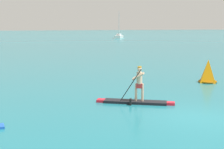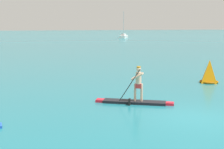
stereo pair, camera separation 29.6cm
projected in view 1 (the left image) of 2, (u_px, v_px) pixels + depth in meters
ground at (199, 118)px, 12.46m from camera, size 440.00×440.00×0.00m
paddleboarder_mid_center at (136, 96)px, 14.76m from camera, size 3.34×2.07×1.74m
race_marker_buoy at (208, 72)px, 20.14m from camera, size 1.15×1.15×1.44m
sailboat_right_horizon at (119, 35)px, 89.80m from camera, size 4.24×5.99×7.34m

